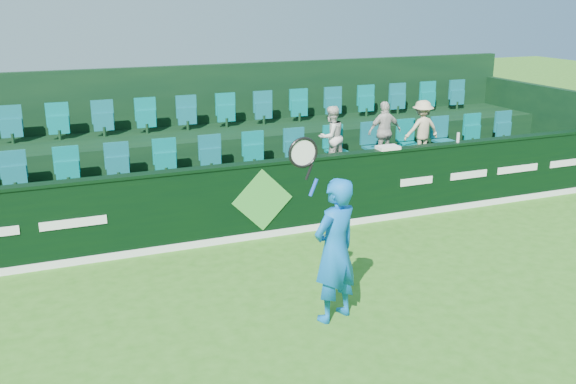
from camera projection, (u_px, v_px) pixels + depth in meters
name	position (u px, v px, depth m)	size (l,w,h in m)	color
ground	(373.00, 346.00, 7.76)	(60.00, 60.00, 0.00)	#306E1A
sponsor_hoarding	(260.00, 200.00, 11.10)	(16.00, 0.25, 1.35)	black
stand_tier_front	(241.00, 197.00, 12.16)	(16.00, 2.00, 0.80)	black
stand_tier_back	(213.00, 161.00, 13.77)	(16.00, 1.80, 1.30)	black
stand_rear	(207.00, 132.00, 13.99)	(16.00, 4.10, 2.60)	black
seat_row_front	(234.00, 157.00, 12.31)	(13.50, 0.50, 0.60)	#046F6D
seat_row_back	(208.00, 115.00, 13.75)	(13.50, 0.50, 0.60)	#046F6D
tennis_player	(335.00, 249.00, 8.15)	(1.15, 0.67, 2.54)	blue
spectator_left	(331.00, 137.00, 12.56)	(0.59, 0.46, 1.22)	silver
spectator_middle	(385.00, 132.00, 12.99)	(0.72, 0.30, 1.24)	beige
spectator_right	(422.00, 129.00, 13.31)	(0.78, 0.45, 1.20)	beige
towel	(388.00, 148.00, 11.80)	(0.41, 0.26, 0.06)	white
drinks_bottle	(458.00, 137.00, 12.34)	(0.06, 0.06, 0.19)	silver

